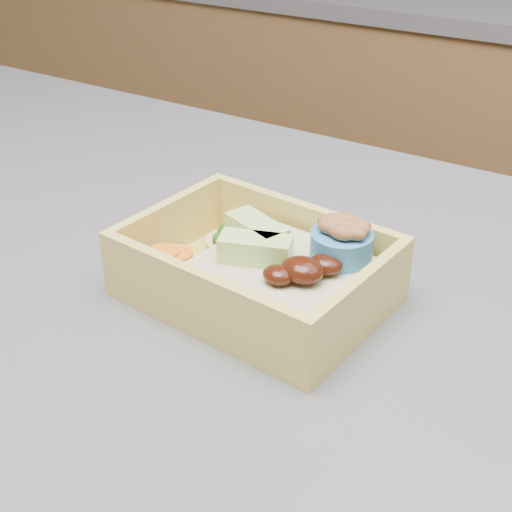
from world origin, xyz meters
The scene contains 1 object.
bento_box centered at (0.12, 0.02, 0.94)m, with size 0.18×0.14×0.06m.
Camera 1 is at (0.33, -0.32, 1.19)m, focal length 50.00 mm.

